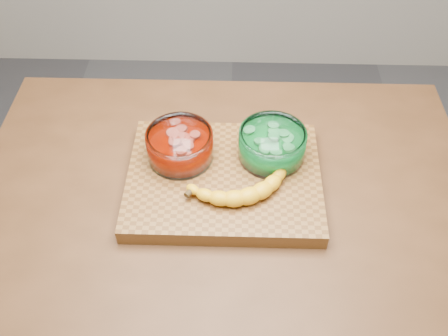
{
  "coord_description": "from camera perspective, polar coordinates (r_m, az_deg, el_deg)",
  "views": [
    {
      "loc": [
        0.02,
        -0.77,
        1.81
      ],
      "look_at": [
        0.0,
        0.0,
        0.96
      ],
      "focal_mm": 40.0,
      "sensor_mm": 36.0,
      "label": 1
    }
  ],
  "objects": [
    {
      "name": "cutting_board",
      "position": [
        1.18,
        0.0,
        -1.31
      ],
      "size": [
        0.45,
        0.35,
        0.04
      ],
      "primitive_type": "cube",
      "color": "brown",
      "rests_on": "counter"
    },
    {
      "name": "banana",
      "position": [
        1.12,
        1.7,
        -1.43
      ],
      "size": [
        0.27,
        0.17,
        0.04
      ],
      "primitive_type": null,
      "color": "gold",
      "rests_on": "cutting_board"
    },
    {
      "name": "bowl_red",
      "position": [
        1.18,
        -5.06,
        2.54
      ],
      "size": [
        0.16,
        0.16,
        0.07
      ],
      "color": "white",
      "rests_on": "cutting_board"
    },
    {
      "name": "bowl_green",
      "position": [
        1.18,
        5.5,
        2.66
      ],
      "size": [
        0.16,
        0.16,
        0.07
      ],
      "color": "white",
      "rests_on": "cutting_board"
    },
    {
      "name": "counter",
      "position": [
        1.56,
        0.0,
        -12.72
      ],
      "size": [
        1.2,
        0.8,
        0.9
      ],
      "primitive_type": "cube",
      "color": "#4D2D17",
      "rests_on": "ground"
    }
  ]
}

